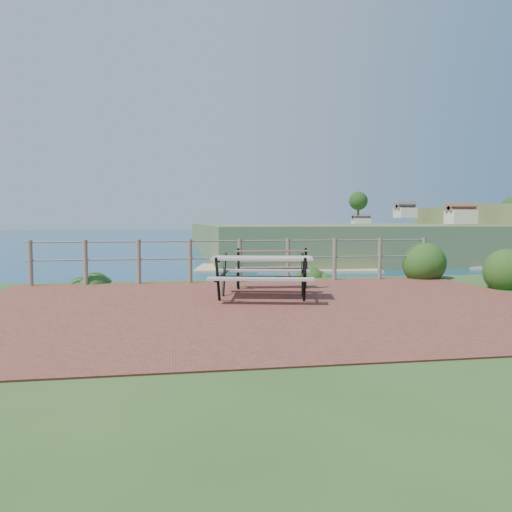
{
  "coord_description": "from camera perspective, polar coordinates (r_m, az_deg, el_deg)",
  "views": [
    {
      "loc": [
        -1.52,
        -8.13,
        1.43
      ],
      "look_at": [
        0.07,
        1.43,
        0.75
      ],
      "focal_mm": 35.0,
      "sensor_mm": 36.0,
      "label": 1
    }
  ],
  "objects": [
    {
      "name": "ground",
      "position": [
        8.39,
        1.17,
        -5.8
      ],
      "size": [
        10.0,
        7.0,
        0.12
      ],
      "primitive_type": "cube",
      "color": "brown",
      "rests_on": "ground"
    },
    {
      "name": "ocean",
      "position": [
        208.14,
        -9.02,
        3.56
      ],
      "size": [
        1200.0,
        1200.0,
        0.0
      ],
      "primitive_type": "plane",
      "color": "#15687F",
      "rests_on": "ground"
    },
    {
      "name": "safety_railing",
      "position": [
        11.61,
        -1.87,
        -0.22
      ],
      "size": [
        9.4,
        0.1,
        1.0
      ],
      "color": "#6B5B4C",
      "rests_on": "ground"
    },
    {
      "name": "picnic_table",
      "position": [
        9.05,
        0.71,
        -1.97
      ],
      "size": [
        1.92,
        1.53,
        0.76
      ],
      "rotation": [
        0.0,
        0.0,
        -0.22
      ],
      "color": "#A4A093",
      "rests_on": "ground"
    },
    {
      "name": "park_bench",
      "position": [
        10.49,
        1.75,
        -0.72
      ],
      "size": [
        1.54,
        0.5,
        0.85
      ],
      "rotation": [
        0.0,
        0.0,
        -0.08
      ],
      "color": "brown",
      "rests_on": "ground"
    },
    {
      "name": "shrub_right_front",
      "position": [
        12.19,
        26.58,
        -3.15
      ],
      "size": [
        1.34,
        1.34,
        1.9
      ],
      "primitive_type": "ellipsoid",
      "color": "#204214",
      "rests_on": "ground"
    },
    {
      "name": "shrub_right_edge",
      "position": [
        13.02,
        19.85,
        -2.53
      ],
      "size": [
        1.23,
        1.23,
        1.75
      ],
      "primitive_type": "ellipsoid",
      "color": "#204214",
      "rests_on": "ground"
    },
    {
      "name": "shrub_lip_west",
      "position": [
        12.09,
        -18.28,
        -2.99
      ],
      "size": [
        0.74,
        0.74,
        0.48
      ],
      "primitive_type": "ellipsoid",
      "color": "#204D1C",
      "rests_on": "ground"
    },
    {
      "name": "shrub_lip_east",
      "position": [
        12.97,
        6.99,
        -2.35
      ],
      "size": [
        0.67,
        0.67,
        0.37
      ],
      "primitive_type": "ellipsoid",
      "color": "#204214",
      "rests_on": "ground"
    }
  ]
}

